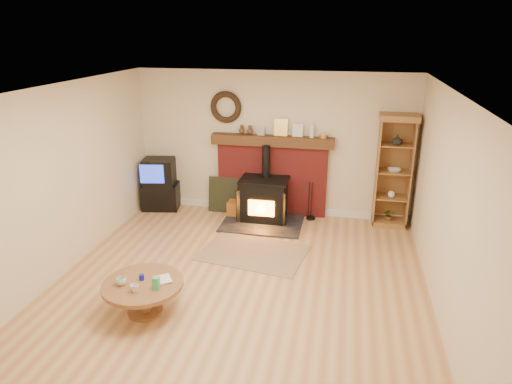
% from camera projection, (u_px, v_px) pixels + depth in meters
% --- Properties ---
extents(ground, '(5.50, 5.50, 0.00)m').
position_uv_depth(ground, '(238.00, 287.00, 6.14)').
color(ground, '#B2794A').
rests_on(ground, ground).
extents(room_shell, '(5.02, 5.52, 2.61)m').
position_uv_depth(room_shell, '(237.00, 162.00, 5.65)').
color(room_shell, beige).
rests_on(room_shell, ground).
extents(chimney_breast, '(2.20, 0.22, 1.78)m').
position_uv_depth(chimney_breast, '(272.00, 172.00, 8.33)').
color(chimney_breast, maroon).
rests_on(chimney_breast, ground).
extents(wood_stove, '(1.40, 1.00, 1.34)m').
position_uv_depth(wood_stove, '(264.00, 200.00, 8.12)').
color(wood_stove, black).
rests_on(wood_stove, ground).
extents(area_rug, '(1.73, 1.33, 0.01)m').
position_uv_depth(area_rug, '(253.00, 253.00, 7.05)').
color(area_rug, brown).
rests_on(area_rug, ground).
extents(tv_unit, '(0.74, 0.57, 0.98)m').
position_uv_depth(tv_unit, '(160.00, 185.00, 8.65)').
color(tv_unit, black).
rests_on(tv_unit, ground).
extents(curio_cabinet, '(0.63, 0.45, 1.96)m').
position_uv_depth(curio_cabinet, '(393.00, 171.00, 7.77)').
color(curio_cabinet, '#925C2F').
rests_on(curio_cabinet, ground).
extents(firelog_box, '(0.45, 0.28, 0.28)m').
position_uv_depth(firelog_box, '(240.00, 209.00, 8.41)').
color(firelog_box, gold).
rests_on(firelog_box, ground).
extents(leaning_painting, '(0.56, 0.15, 0.66)m').
position_uv_depth(leaning_painting, '(223.00, 195.00, 8.55)').
color(leaning_painting, black).
rests_on(leaning_painting, ground).
extents(fire_tools, '(0.16, 0.16, 0.70)m').
position_uv_depth(fire_tools, '(311.00, 214.00, 8.27)').
color(fire_tools, black).
rests_on(fire_tools, ground).
extents(coffee_table, '(0.97, 0.97, 0.57)m').
position_uv_depth(coffee_table, '(143.00, 288.00, 5.47)').
color(coffee_table, brown).
rests_on(coffee_table, ground).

